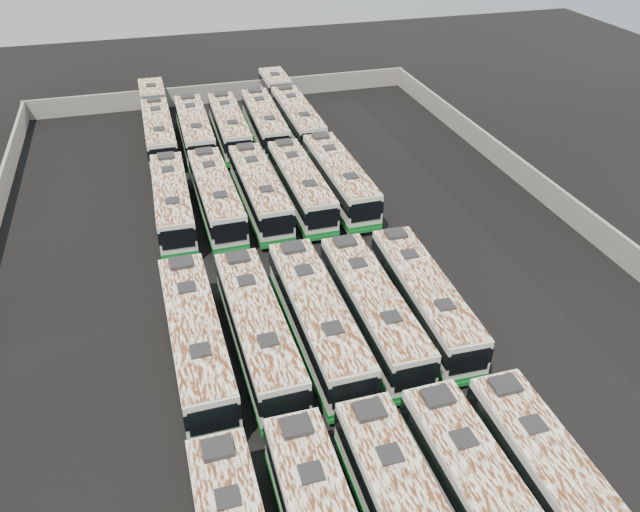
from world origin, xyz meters
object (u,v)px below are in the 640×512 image
(bus_midback_right, at_px, (301,186))
(bus_midback_far_right, at_px, (339,179))
(bus_midfront_left, at_px, (258,330))
(bus_back_center, at_px, (229,127))
(bus_midfront_right, at_px, (372,309))
(bus_midfront_far_right, at_px, (424,298))
(bus_back_right, at_px, (265,123))
(bus_midback_center, at_px, (260,191))
(bus_back_far_right, at_px, (290,108))
(bus_midfront_far_left, at_px, (196,339))
(bus_midfront_center, at_px, (317,319))
(bus_back_left, at_px, (195,130))
(bus_front_far_right, at_px, (562,497))
(bus_back_far_left, at_px, (157,121))
(bus_midback_far_left, at_px, (172,202))
(bus_midback_left, at_px, (216,196))

(bus_midback_right, height_order, bus_midback_far_right, bus_midback_far_right)
(bus_midfront_left, xyz_separation_m, bus_back_center, (3.52, 32.10, -0.04))
(bus_midfront_left, relative_size, bus_midfront_right, 1.01)
(bus_midfront_far_right, distance_m, bus_back_right, 32.09)
(bus_back_right, bearing_deg, bus_midback_right, -88.65)
(bus_midback_center, height_order, bus_back_far_right, bus_back_far_right)
(bus_midfront_left, xyz_separation_m, bus_midfront_far_right, (10.70, 0.21, -0.06))
(bus_midfront_far_left, distance_m, bus_midfront_center, 7.23)
(bus_back_left, xyz_separation_m, bus_back_right, (7.17, 0.03, -0.00))
(bus_midback_far_right, relative_size, bus_back_far_right, 0.66)
(bus_midfront_left, height_order, bus_back_center, bus_midfront_left)
(bus_midfront_left, height_order, bus_midfront_far_right, bus_midfront_left)
(bus_midback_right, distance_m, bus_back_right, 14.68)
(bus_midback_far_right, bearing_deg, bus_back_left, 125.89)
(bus_midfront_far_left, bearing_deg, bus_front_far_right, -47.36)
(bus_back_far_left, bearing_deg, bus_midback_far_left, -89.82)
(bus_back_far_left, xyz_separation_m, bus_back_center, (6.96, -3.69, 0.01))
(bus_midfront_left, bearing_deg, bus_midback_far_left, 99.92)
(bus_midback_right, bearing_deg, bus_midback_far_left, 179.08)
(bus_midfront_center, bearing_deg, bus_midback_far_left, 111.19)
(bus_back_far_left, distance_m, bus_back_center, 7.88)
(bus_midback_right, distance_m, bus_back_far_right, 18.56)
(bus_midfront_far_left, distance_m, bus_midback_far_left, 17.37)
(bus_midfront_far_left, height_order, bus_midfront_right, bus_midfront_far_left)
(bus_midback_left, distance_m, bus_midback_far_right, 10.58)
(bus_midfront_far_right, height_order, bus_back_left, bus_back_left)
(bus_midfront_far_right, relative_size, bus_midback_far_right, 0.96)
(bus_midback_left, xyz_separation_m, bus_midback_far_right, (10.58, 0.23, 0.04))
(bus_midback_center, xyz_separation_m, bus_back_far_left, (-7.07, 18.40, -0.03))
(bus_front_far_right, relative_size, bus_midfront_far_right, 1.00)
(bus_midfront_far_left, bearing_deg, bus_midback_right, 57.11)
(bus_midback_right, distance_m, bus_back_far_left, 21.21)
(bus_midback_far_right, bearing_deg, bus_midfront_right, -101.57)
(bus_back_left, height_order, bus_back_far_right, bus_back_left)
(bus_midback_center, height_order, bus_back_left, bus_back_left)
(bus_midback_far_left, bearing_deg, bus_midfront_left, -77.72)
(bus_midback_center, height_order, bus_midback_right, bus_midback_center)
(bus_midfront_far_right, distance_m, bus_back_left, 33.60)
(bus_midfront_left, bearing_deg, bus_midfront_far_left, 176.19)
(bus_midfront_far_left, relative_size, bus_midback_right, 1.03)
(bus_back_left, bearing_deg, bus_midback_far_right, -53.12)
(bus_midback_far_left, xyz_separation_m, bus_back_center, (6.96, 14.57, 0.00))
(bus_midfront_far_left, distance_m, bus_midback_left, 17.63)
(bus_midfront_center, distance_m, bus_midback_right, 17.82)
(bus_front_far_right, bearing_deg, bus_midfront_far_left, 133.55)
(bus_back_far_right, bearing_deg, bus_midfront_far_right, -89.61)
(bus_back_center, bearing_deg, bus_midfront_far_right, -76.38)
(bus_midback_far_left, bearing_deg, bus_back_far_left, 91.15)
(bus_midfront_far_left, bearing_deg, bus_midback_far_right, 49.89)
(bus_midback_far_left, relative_size, bus_back_far_right, 0.64)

